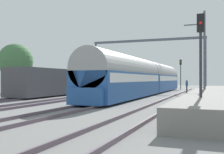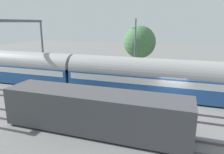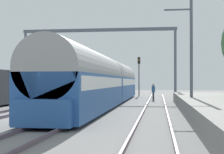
{
  "view_description": "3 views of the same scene",
  "coord_description": "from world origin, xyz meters",
  "px_view_note": "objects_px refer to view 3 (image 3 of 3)",
  "views": [
    {
      "loc": [
        9.84,
        -20.51,
        1.8
      ],
      "look_at": [
        2.16,
        -0.44,
        1.96
      ],
      "focal_mm": 43.67,
      "sensor_mm": 36.0,
      "label": 1
    },
    {
      "loc": [
        -18.94,
        -0.65,
        7.43
      ],
      "look_at": [
        1.86,
        6.38,
        1.77
      ],
      "focal_mm": 33.77,
      "sensor_mm": 36.0,
      "label": 2
    },
    {
      "loc": [
        6.73,
        -18.39,
        1.97
      ],
      "look_at": [
        1.08,
        23.5,
        2.49
      ],
      "focal_mm": 56.1,
      "sensor_mm": 36.0,
      "label": 3
    }
  ],
  "objects_px": {
    "person_crossing": "(153,91)",
    "catenary_gantry": "(98,46)",
    "passenger_train": "(105,81)",
    "railway_signal_far": "(139,71)"
  },
  "relations": [
    {
      "from": "person_crossing",
      "to": "catenary_gantry",
      "type": "relative_size",
      "value": 0.1
    },
    {
      "from": "passenger_train",
      "to": "person_crossing",
      "type": "relative_size",
      "value": 18.99
    },
    {
      "from": "passenger_train",
      "to": "railway_signal_far",
      "type": "distance_m",
      "value": 17.1
    },
    {
      "from": "passenger_train",
      "to": "railway_signal_far",
      "type": "relative_size",
      "value": 6.33
    },
    {
      "from": "person_crossing",
      "to": "catenary_gantry",
      "type": "xyz_separation_m",
      "value": [
        -6.15,
        2.54,
        4.92
      ]
    },
    {
      "from": "passenger_train",
      "to": "person_crossing",
      "type": "height_order",
      "value": "passenger_train"
    },
    {
      "from": "passenger_train",
      "to": "person_crossing",
      "type": "distance_m",
      "value": 7.43
    },
    {
      "from": "passenger_train",
      "to": "catenary_gantry",
      "type": "height_order",
      "value": "catenary_gantry"
    },
    {
      "from": "passenger_train",
      "to": "catenary_gantry",
      "type": "relative_size",
      "value": 1.89
    },
    {
      "from": "person_crossing",
      "to": "railway_signal_far",
      "type": "distance_m",
      "value": 11.17
    }
  ]
}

